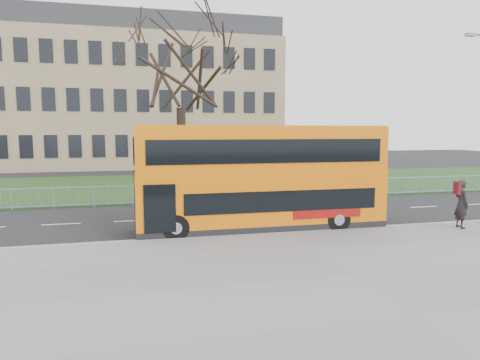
# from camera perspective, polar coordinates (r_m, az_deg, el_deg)

# --- Properties ---
(ground) EXTENTS (120.00, 120.00, 0.00)m
(ground) POSITION_cam_1_polar(r_m,az_deg,el_deg) (18.35, 4.97, -6.11)
(ground) COLOR black
(ground) RESTS_ON ground
(pavement) EXTENTS (80.00, 10.50, 0.12)m
(pavement) POSITION_cam_1_polar(r_m,az_deg,el_deg) (12.36, 15.16, -12.40)
(pavement) COLOR slate
(pavement) RESTS_ON ground
(kerb) EXTENTS (80.00, 0.20, 0.14)m
(kerb) POSITION_cam_1_polar(r_m,az_deg,el_deg) (16.91, 6.65, -6.99)
(kerb) COLOR gray
(kerb) RESTS_ON ground
(grass_verge) EXTENTS (80.00, 15.40, 0.08)m
(grass_verge) POSITION_cam_1_polar(r_m,az_deg,el_deg) (32.03, -3.15, -0.54)
(grass_verge) COLOR #1C3B15
(grass_verge) RESTS_ON ground
(guard_railing) EXTENTS (40.00, 0.12, 1.10)m
(guard_railing) POSITION_cam_1_polar(r_m,az_deg,el_deg) (24.49, 0.09, -1.55)
(guard_railing) COLOR #7696D1
(guard_railing) RESTS_ON ground
(bare_tree) EXTENTS (8.94, 8.94, 12.77)m
(bare_tree) POSITION_cam_1_polar(r_m,az_deg,el_deg) (27.21, -7.92, 11.69)
(bare_tree) COLOR black
(bare_tree) RESTS_ON grass_verge
(civic_building) EXTENTS (30.00, 15.00, 14.00)m
(civic_building) POSITION_cam_1_polar(r_m,az_deg,el_deg) (52.05, -12.90, 9.74)
(civic_building) COLOR #8B7A58
(civic_building) RESTS_ON ground
(yellow_bus) EXTENTS (9.98, 2.48, 4.17)m
(yellow_bus) POSITION_cam_1_polar(r_m,az_deg,el_deg) (17.31, 2.89, 0.65)
(yellow_bus) COLOR orange
(yellow_bus) RESTS_ON ground
(pedestrian) EXTENTS (0.55, 0.76, 1.95)m
(pedestrian) POSITION_cam_1_polar(r_m,az_deg,el_deg) (19.37, 27.43, -2.87)
(pedestrian) COLOR black
(pedestrian) RESTS_ON pavement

